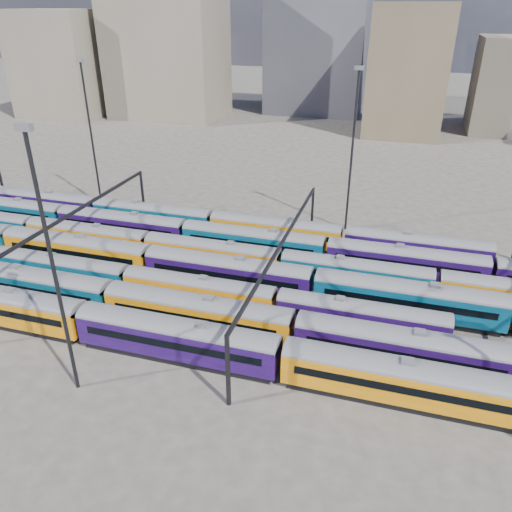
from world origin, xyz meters
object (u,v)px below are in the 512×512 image
(rake_1, at_px, (295,327))
(rake_2, at_px, (61,267))
(mast_2, at_px, (52,261))
(rake_0, at_px, (83,318))

(rake_1, bearing_deg, rake_2, 171.32)
(rake_1, relative_size, rake_2, 1.36)
(mast_2, bearing_deg, rake_0, 117.61)
(rake_0, bearing_deg, rake_1, 12.47)
(rake_1, bearing_deg, mast_2, -147.66)
(rake_0, distance_m, mast_2, 13.60)
(rake_2, relative_size, mast_2, 3.82)
(rake_2, xyz_separation_m, mast_2, (13.81, -17.00, 11.44))
(rake_2, height_order, mast_2, mast_2)
(rake_0, relative_size, rake_1, 1.01)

